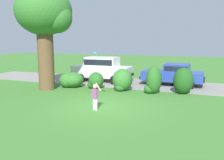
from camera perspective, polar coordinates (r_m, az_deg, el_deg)
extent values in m
plane|color=#3D752D|center=(11.61, -2.12, -6.37)|extent=(80.00, 80.00, 0.00)
cube|color=gray|center=(17.73, 6.43, -0.86)|extent=(28.00, 4.40, 0.02)
cylinder|color=brown|center=(15.94, -15.61, 4.78)|extent=(1.02, 1.02, 3.92)
ellipsoid|color=#33702B|center=(16.00, -16.11, 15.63)|extent=(3.54, 3.54, 3.01)
ellipsoid|color=#33702B|center=(15.39, -13.06, 14.35)|extent=(1.85, 1.85, 1.85)
ellipsoid|color=#33702B|center=(16.92, -15.63, 13.79)|extent=(1.87, 1.87, 1.87)
ellipsoid|color=#33702B|center=(16.53, -9.41, 0.10)|extent=(1.49, 1.50, 1.03)
ellipsoid|color=#33702B|center=(16.46, -10.69, -0.03)|extent=(1.11, 1.11, 1.00)
ellipsoid|color=#286023|center=(15.81, -3.86, -0.09)|extent=(1.02, 0.97, 1.10)
ellipsoid|color=#286023|center=(15.93, -4.88, -1.04)|extent=(0.61, 0.61, 0.55)
ellipsoid|color=#33702B|center=(15.12, 2.52, 0.07)|extent=(1.27, 1.36, 1.40)
ellipsoid|color=#33702B|center=(14.97, 2.00, -1.50)|extent=(0.72, 0.72, 0.64)
ellipsoid|color=#286023|center=(14.51, 10.03, 0.07)|extent=(0.94, 1.12, 1.67)
ellipsoid|color=#286023|center=(14.52, 8.95, -2.10)|extent=(0.64, 0.64, 0.57)
ellipsoid|color=#1E511C|center=(14.82, 16.78, -0.15)|extent=(1.19, 1.23, 1.59)
ellipsoid|color=#1E511C|center=(14.93, 16.36, -1.68)|extent=(0.85, 0.85, 0.76)
cube|color=#28429E|center=(17.47, 14.30, 0.98)|extent=(4.23, 1.91, 0.64)
cube|color=#28429E|center=(17.35, 15.41, 2.88)|extent=(1.71, 1.65, 0.56)
cube|color=black|center=(17.35, 15.41, 2.88)|extent=(1.57, 1.67, 0.34)
cylinder|color=black|center=(16.84, 9.40, -0.47)|extent=(0.60, 0.23, 0.60)
cylinder|color=black|center=(18.66, 10.71, 0.45)|extent=(0.60, 0.23, 0.60)
cylinder|color=black|center=(16.47, 18.26, -1.05)|extent=(0.60, 0.23, 0.60)
cylinder|color=black|center=(18.32, 18.70, -0.05)|extent=(0.60, 0.23, 0.60)
cube|color=black|center=(17.91, 7.49, 0.88)|extent=(0.15, 1.75, 0.20)
cube|color=black|center=(17.33, 21.29, 0.02)|extent=(0.15, 1.75, 0.20)
cube|color=white|center=(18.48, -2.46, 2.09)|extent=(4.54, 1.93, 0.80)
cube|color=white|center=(18.40, -2.47, 4.44)|extent=(2.51, 1.67, 0.72)
cube|color=black|center=(18.40, -2.47, 4.44)|extent=(2.31, 1.68, 0.43)
cylinder|color=black|center=(18.30, -7.62, 0.49)|extent=(0.68, 0.23, 0.68)
cylinder|color=black|center=(19.96, -5.11, 1.28)|extent=(0.68, 0.23, 0.68)
cylinder|color=black|center=(17.18, 0.64, -0.01)|extent=(0.68, 0.23, 0.68)
cylinder|color=black|center=(18.94, 2.55, 0.87)|extent=(0.68, 0.23, 0.68)
cube|color=black|center=(19.50, -8.68, 1.78)|extent=(0.15, 1.75, 0.20)
cube|color=black|center=(17.76, 4.38, 1.12)|extent=(0.15, 1.75, 0.20)
cylinder|color=white|center=(11.02, -4.36, -5.78)|extent=(0.10, 0.10, 0.55)
cylinder|color=white|center=(10.93, -3.81, -5.90)|extent=(0.10, 0.10, 0.55)
cube|color=#994C8C|center=(10.86, -4.12, -3.32)|extent=(0.30, 0.23, 0.44)
sphere|color=beige|center=(10.79, -4.14, -1.56)|extent=(0.20, 0.20, 0.20)
cylinder|color=beige|center=(10.72, -3.32, -1.72)|extent=(0.24, 0.21, 0.39)
cylinder|color=beige|center=(10.97, -4.73, -3.45)|extent=(0.07, 0.07, 0.36)
cylinder|color=#1EB7B2|center=(11.89, -4.02, 6.50)|extent=(0.29, 0.28, 0.14)
cylinder|color=yellow|center=(11.89, -4.02, 6.52)|extent=(0.16, 0.16, 0.09)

